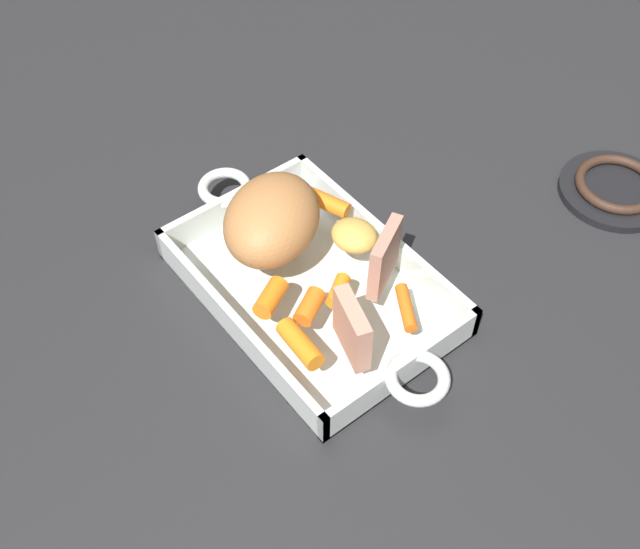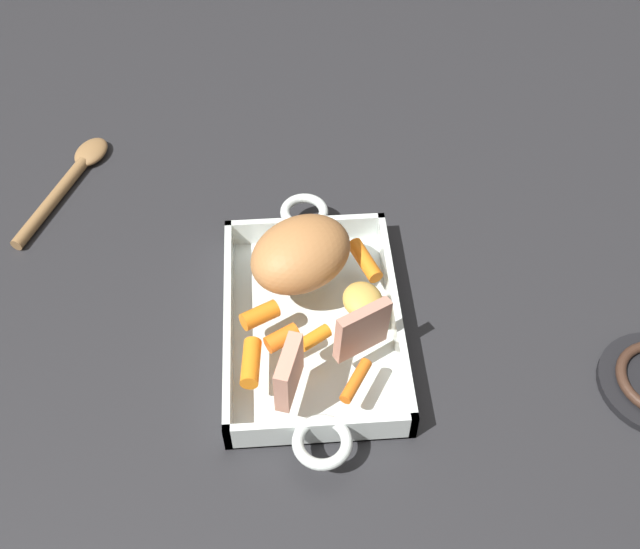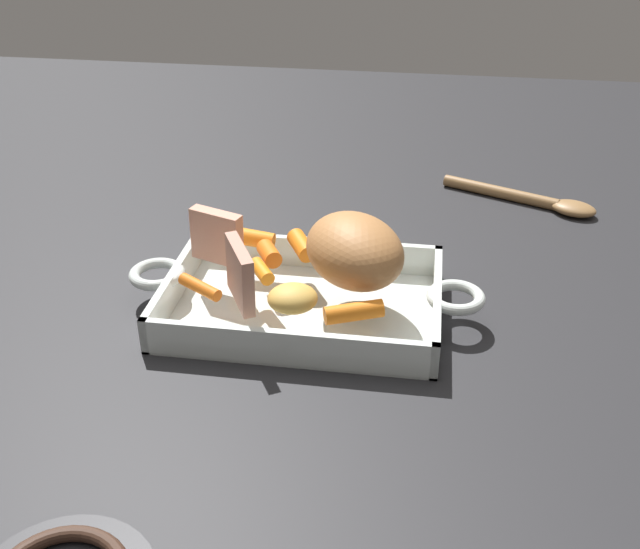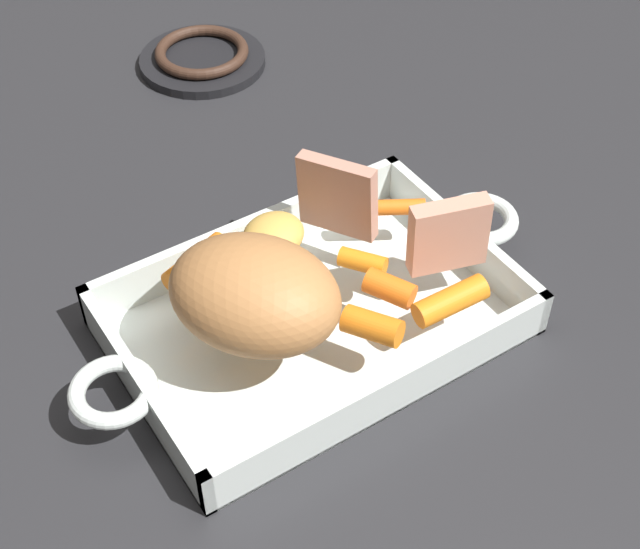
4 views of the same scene
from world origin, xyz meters
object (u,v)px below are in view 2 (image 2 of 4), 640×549
object	(u,v)px
baby_carrot_southeast	(251,363)
baby_carrot_northwest	(365,260)
roast_slice_thick	(289,372)
baby_carrot_long	(260,315)
pork_roast	(301,254)
roasting_dish	(312,323)
roast_slice_outer	(362,330)
baby_carrot_short	(316,338)
serving_spoon	(71,177)
potato_near_roast	(362,298)
baby_carrot_northeast	(282,338)
baby_carrot_center_right	(356,381)

from	to	relation	value
baby_carrot_southeast	baby_carrot_northwest	world-z (taller)	baby_carrot_southeast
roast_slice_thick	baby_carrot_long	world-z (taller)	roast_slice_thick
pork_roast	roasting_dish	bearing A→B (deg)	9.66
roast_slice_thick	roast_slice_outer	distance (m)	0.11
baby_carrot_southeast	baby_carrot_short	bearing A→B (deg)	111.97
roasting_dish	baby_carrot_short	distance (m)	0.06
serving_spoon	baby_carrot_short	bearing A→B (deg)	-112.24
baby_carrot_long	baby_carrot_northwest	size ratio (longest dim) A/B	0.73
roasting_dish	baby_carrot_short	size ratio (longest dim) A/B	10.65
baby_carrot_long	baby_carrot_northwest	bearing A→B (deg)	120.23
roast_slice_thick	baby_carrot_southeast	distance (m)	0.06
baby_carrot_long	serving_spoon	bearing A→B (deg)	-138.11
roasting_dish	baby_carrot_southeast	world-z (taller)	baby_carrot_southeast
baby_carrot_southeast	potato_near_roast	bearing A→B (deg)	120.85
potato_near_roast	pork_roast	bearing A→B (deg)	-127.53
baby_carrot_long	baby_carrot_short	world-z (taller)	baby_carrot_long
baby_carrot_northeast	baby_carrot_southeast	bearing A→B (deg)	-49.21
baby_carrot_center_right	potato_near_roast	distance (m)	0.12
baby_carrot_center_right	baby_carrot_short	world-z (taller)	baby_carrot_short
roast_slice_thick	roast_slice_outer	world-z (taller)	roast_slice_outer
baby_carrot_northwest	serving_spoon	size ratio (longest dim) A/B	0.27
roasting_dish	baby_carrot_center_right	world-z (taller)	baby_carrot_center_right
roast_slice_thick	baby_carrot_northeast	distance (m)	0.07
baby_carrot_southeast	baby_carrot_center_right	world-z (taller)	baby_carrot_southeast
roasting_dish	baby_carrot_northeast	distance (m)	0.08
roasting_dish	baby_carrot_southeast	size ratio (longest dim) A/B	6.90
roast_slice_thick	baby_carrot_center_right	distance (m)	0.08
roast_slice_outer	baby_carrot_long	distance (m)	0.14
baby_carrot_long	baby_carrot_short	xyz separation A→B (m)	(0.04, 0.07, -0.00)
baby_carrot_northwest	roasting_dish	bearing A→B (deg)	-46.99
baby_carrot_southeast	roast_slice_outer	bearing A→B (deg)	98.77
serving_spoon	roasting_dish	bearing A→B (deg)	-108.14
baby_carrot_northeast	baby_carrot_center_right	bearing A→B (deg)	52.54
pork_roast	baby_carrot_northeast	distance (m)	0.12
baby_carrot_southeast	roast_slice_thick	bearing A→B (deg)	55.43
pork_roast	roast_slice_thick	world-z (taller)	pork_roast
baby_carrot_long	baby_carrot_center_right	size ratio (longest dim) A/B	0.80
baby_carrot_northeast	pork_roast	bearing A→B (deg)	164.89
roasting_dish	baby_carrot_northwest	size ratio (longest dim) A/B	6.66
pork_roast	baby_carrot_center_right	distance (m)	0.19
baby_carrot_northeast	baby_carrot_northwest	distance (m)	0.17
baby_carrot_northwest	potato_near_roast	size ratio (longest dim) A/B	1.15
baby_carrot_northeast	baby_carrot_short	xyz separation A→B (m)	(0.00, 0.04, -0.00)
baby_carrot_long	baby_carrot_northwest	distance (m)	0.17
baby_carrot_long	baby_carrot_center_right	world-z (taller)	baby_carrot_long
roasting_dish	roast_slice_outer	size ratio (longest dim) A/B	6.06
baby_carrot_center_right	pork_roast	bearing A→B (deg)	-162.50
baby_carrot_southeast	serving_spoon	world-z (taller)	baby_carrot_southeast
potato_near_roast	baby_carrot_long	bearing A→B (deg)	-83.10
baby_carrot_northeast	serving_spoon	xyz separation A→B (m)	(-0.36, -0.32, -0.05)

